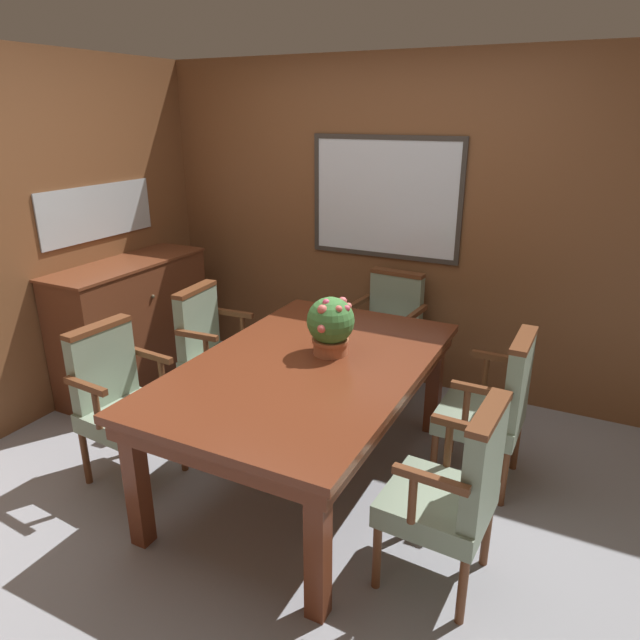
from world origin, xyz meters
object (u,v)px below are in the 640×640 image
at_px(sideboard_cabinet, 134,325).
at_px(chair_head_far, 389,329).
at_px(dining_table, 308,377).
at_px(potted_plant, 331,325).
at_px(chair_right_far, 494,403).
at_px(chair_left_far, 213,347).
at_px(chair_left_near, 120,397).
at_px(chair_right_near, 454,489).

bearing_deg(sideboard_cabinet, chair_head_far, 23.60).
xyz_separation_m(dining_table, potted_plant, (0.06, 0.17, 0.27)).
distance_m(chair_right_far, potted_plant, 1.02).
bearing_deg(chair_right_far, chair_left_far, -87.54).
relative_size(chair_head_far, chair_left_far, 1.00).
xyz_separation_m(chair_left_near, potted_plant, (1.05, 0.61, 0.42)).
xyz_separation_m(chair_head_far, chair_left_far, (-0.97, -0.90, 0.00)).
height_order(dining_table, sideboard_cabinet, sideboard_cabinet).
xyz_separation_m(chair_right_near, chair_left_far, (-1.90, 0.81, 0.00)).
relative_size(dining_table, chair_right_near, 2.06).
bearing_deg(potted_plant, chair_left_far, 167.23).
xyz_separation_m(chair_right_far, potted_plant, (-0.89, -0.29, 0.42)).
relative_size(dining_table, potted_plant, 5.63).
bearing_deg(chair_left_far, chair_right_far, -92.40).
bearing_deg(chair_left_near, dining_table, -61.49).
bearing_deg(chair_head_far, sideboard_cabinet, -151.82).
height_order(chair_right_near, potted_plant, potted_plant).
bearing_deg(chair_right_near, chair_left_far, -110.05).
distance_m(dining_table, potted_plant, 0.32).
distance_m(chair_right_near, sideboard_cabinet, 2.89).
bearing_deg(dining_table, chair_right_near, -23.85).
bearing_deg(chair_right_near, chair_right_far, -177.27).
bearing_deg(chair_left_near, potted_plant, -55.34).
bearing_deg(chair_left_far, sideboard_cabinet, 78.60).
bearing_deg(chair_right_far, potted_plant, -71.33).
distance_m(chair_left_near, potted_plant, 1.28).
bearing_deg(dining_table, sideboard_cabinet, 164.26).
xyz_separation_m(chair_right_near, chair_right_far, (0.01, 0.87, 0.00)).
height_order(chair_right_far, chair_left_far, same).
height_order(dining_table, chair_head_far, chair_head_far).
bearing_deg(chair_left_far, chair_left_near, 173.86).
distance_m(chair_left_near, sideboard_cabinet, 1.25).
relative_size(chair_head_far, sideboard_cabinet, 0.72).
bearing_deg(chair_right_near, potted_plant, -120.37).
height_order(chair_left_far, sideboard_cabinet, sideboard_cabinet).
distance_m(potted_plant, sideboard_cabinet, 1.94).
relative_size(dining_table, chair_left_far, 2.06).
height_order(chair_left_near, sideboard_cabinet, sideboard_cabinet).
xyz_separation_m(chair_head_far, potted_plant, (0.05, -1.13, 0.42)).
height_order(chair_left_far, chair_left_near, same).
relative_size(chair_left_near, sideboard_cabinet, 0.72).
distance_m(chair_left_far, sideboard_cabinet, 0.85).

